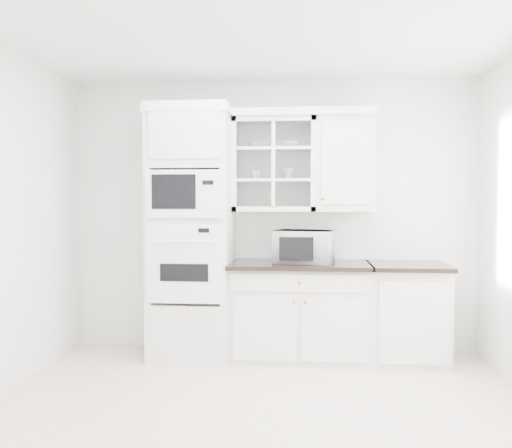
# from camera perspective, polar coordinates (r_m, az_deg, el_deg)

# --- Properties ---
(ground) EXTENTS (4.00, 3.50, 0.01)m
(ground) POSITION_cam_1_polar(r_m,az_deg,el_deg) (3.99, 0.06, -19.68)
(ground) COLOR beige
(ground) RESTS_ON ground
(room_shell) EXTENTS (4.00, 3.50, 2.70)m
(room_shell) POSITION_cam_1_polar(r_m,az_deg,el_deg) (4.12, 0.60, 6.27)
(room_shell) COLOR white
(room_shell) RESTS_ON ground
(oven_column) EXTENTS (0.76, 0.68, 2.40)m
(oven_column) POSITION_cam_1_polar(r_m,az_deg,el_deg) (5.21, -6.76, -0.89)
(oven_column) COLOR silver
(oven_column) RESTS_ON ground
(base_cabinet_run) EXTENTS (1.32, 0.67, 0.92)m
(base_cabinet_run) POSITION_cam_1_polar(r_m,az_deg,el_deg) (5.23, 4.61, -9.02)
(base_cabinet_run) COLOR silver
(base_cabinet_run) RESTS_ON ground
(extra_base_cabinet) EXTENTS (0.72, 0.67, 0.92)m
(extra_base_cabinet) POSITION_cam_1_polar(r_m,az_deg,el_deg) (5.31, 15.59, -8.92)
(extra_base_cabinet) COLOR silver
(extra_base_cabinet) RESTS_ON ground
(upper_cabinet_glass) EXTENTS (0.80, 0.33, 0.90)m
(upper_cabinet_glass) POSITION_cam_1_polar(r_m,az_deg,el_deg) (5.28, 1.95, 6.24)
(upper_cabinet_glass) COLOR silver
(upper_cabinet_glass) RESTS_ON room_shell
(upper_cabinet_solid) EXTENTS (0.55, 0.33, 0.90)m
(upper_cabinet_solid) POSITION_cam_1_polar(r_m,az_deg,el_deg) (5.28, 9.32, 6.20)
(upper_cabinet_solid) COLOR silver
(upper_cabinet_solid) RESTS_ON room_shell
(crown_molding) EXTENTS (2.14, 0.38, 0.07)m
(crown_molding) POSITION_cam_1_polar(r_m,az_deg,el_deg) (5.31, 0.78, 11.48)
(crown_molding) COLOR white
(crown_molding) RESTS_ON room_shell
(countertop_microwave) EXTENTS (0.60, 0.53, 0.31)m
(countertop_microwave) POSITION_cam_1_polar(r_m,az_deg,el_deg) (5.11, 5.11, -2.38)
(countertop_microwave) COLOR white
(countertop_microwave) RESTS_ON base_cabinet_run
(bowl_a) EXTENTS (0.29, 0.29, 0.06)m
(bowl_a) POSITION_cam_1_polar(r_m,az_deg,el_deg) (5.29, 0.41, 8.28)
(bowl_a) COLOR white
(bowl_a) RESTS_ON upper_cabinet_glass
(bowl_b) EXTENTS (0.21, 0.21, 0.06)m
(bowl_b) POSITION_cam_1_polar(r_m,az_deg,el_deg) (5.28, 3.66, 8.30)
(bowl_b) COLOR white
(bowl_b) RESTS_ON upper_cabinet_glass
(cup_a) EXTENTS (0.13, 0.13, 0.09)m
(cup_a) POSITION_cam_1_polar(r_m,az_deg,el_deg) (5.27, -0.02, 5.19)
(cup_a) COLOR white
(cup_a) RESTS_ON upper_cabinet_glass
(cup_b) EXTENTS (0.15, 0.15, 0.11)m
(cup_b) POSITION_cam_1_polar(r_m,az_deg,el_deg) (5.27, 3.38, 5.30)
(cup_b) COLOR white
(cup_b) RESTS_ON upper_cabinet_glass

